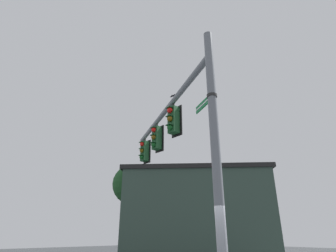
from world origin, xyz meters
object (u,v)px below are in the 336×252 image
(traffic_light_mid_outer, at_px, (144,151))
(street_name_sign, at_px, (207,100))
(traffic_light_nearest_pole, at_px, (173,120))
(bird_flying, at_px, (173,96))
(traffic_light_mid_inner, at_px, (156,138))

(traffic_light_mid_outer, distance_m, street_name_sign, 7.08)
(traffic_light_nearest_pole, bearing_deg, bird_flying, -43.42)
(traffic_light_nearest_pole, relative_size, street_name_sign, 1.24)
(traffic_light_mid_inner, height_order, bird_flying, bird_flying)
(traffic_light_mid_outer, distance_m, bird_flying, 3.62)
(traffic_light_mid_outer, bearing_deg, street_name_sign, 157.03)
(traffic_light_nearest_pole, distance_m, traffic_light_mid_outer, 4.35)
(street_name_sign, bearing_deg, bird_flying, -35.33)
(traffic_light_mid_outer, relative_size, bird_flying, 3.13)
(traffic_light_mid_outer, xyz_separation_m, street_name_sign, (-6.50, 2.76, -0.50))
(bird_flying, bearing_deg, traffic_light_nearest_pole, 136.58)
(traffic_light_mid_inner, bearing_deg, traffic_light_mid_outer, -23.12)
(bird_flying, bearing_deg, traffic_light_mid_inner, 117.45)
(traffic_light_nearest_pole, height_order, traffic_light_mid_outer, same)
(traffic_light_mid_inner, distance_m, traffic_light_mid_outer, 2.17)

